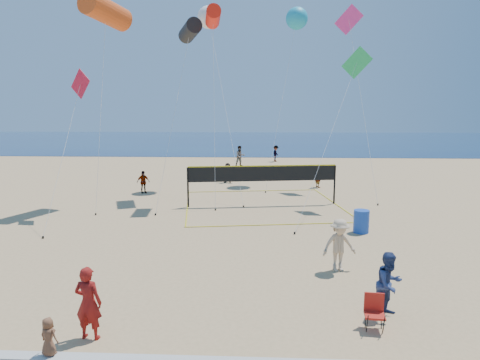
{
  "coord_description": "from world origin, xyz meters",
  "views": [
    {
      "loc": [
        2.03,
        -10.64,
        5.49
      ],
      "look_at": [
        1.44,
        2.0,
        3.35
      ],
      "focal_mm": 32.0,
      "sensor_mm": 36.0,
      "label": 1
    }
  ],
  "objects_px": {
    "woman": "(88,303)",
    "camp_chair": "(374,310)",
    "trash_barrel": "(361,221)",
    "volleyball_net": "(263,178)"
  },
  "relations": [
    {
      "from": "woman",
      "to": "trash_barrel",
      "type": "height_order",
      "value": "woman"
    },
    {
      "from": "woman",
      "to": "volleyball_net",
      "type": "height_order",
      "value": "volleyball_net"
    },
    {
      "from": "volleyball_net",
      "to": "trash_barrel",
      "type": "bearing_deg",
      "value": -58.34
    },
    {
      "from": "woman",
      "to": "camp_chair",
      "type": "height_order",
      "value": "woman"
    },
    {
      "from": "camp_chair",
      "to": "trash_barrel",
      "type": "distance_m",
      "value": 8.68
    },
    {
      "from": "camp_chair",
      "to": "trash_barrel",
      "type": "xyz_separation_m",
      "value": [
        1.64,
        8.52,
        0.0
      ]
    },
    {
      "from": "woman",
      "to": "camp_chair",
      "type": "bearing_deg",
      "value": -167.76
    },
    {
      "from": "camp_chair",
      "to": "volleyball_net",
      "type": "xyz_separation_m",
      "value": [
        -2.73,
        13.72,
        1.06
      ]
    },
    {
      "from": "trash_barrel",
      "to": "volleyball_net",
      "type": "height_order",
      "value": "volleyball_net"
    },
    {
      "from": "volleyball_net",
      "to": "woman",
      "type": "bearing_deg",
      "value": -114.58
    }
  ]
}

